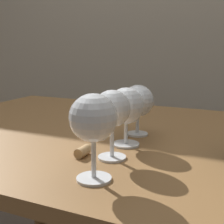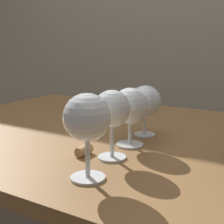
{
  "view_description": "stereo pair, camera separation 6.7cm",
  "coord_description": "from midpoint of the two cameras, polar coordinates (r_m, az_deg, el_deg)",
  "views": [
    {
      "loc": [
        0.34,
        -0.79,
        0.99
      ],
      "look_at": [
        0.06,
        -0.2,
        0.85
      ],
      "focal_mm": 51.42,
      "sensor_mm": 36.0,
      "label": 1
    },
    {
      "loc": [
        0.4,
        -0.75,
        0.99
      ],
      "look_at": [
        0.06,
        -0.2,
        0.85
      ],
      "focal_mm": 51.42,
      "sensor_mm": 36.0,
      "label": 2
    }
  ],
  "objects": [
    {
      "name": "wine_glass_empty",
      "position": [
        0.66,
        -2.86,
        0.2
      ],
      "size": [
        0.08,
        0.08,
        0.15
      ],
      "color": "white",
      "rests_on": "dining_table"
    },
    {
      "name": "dining_table",
      "position": [
        0.92,
        -0.54,
        -9.48
      ],
      "size": [
        1.29,
        0.85,
        0.75
      ],
      "color": "brown",
      "rests_on": "ground_plane"
    },
    {
      "name": "wine_glass_merlot",
      "position": [
        0.56,
        -6.78,
        -1.45
      ],
      "size": [
        0.09,
        0.09,
        0.16
      ],
      "color": "white",
      "rests_on": "dining_table"
    },
    {
      "name": "wine_glass_white",
      "position": [
        0.76,
        0.02,
        0.99
      ],
      "size": [
        0.09,
        0.09,
        0.14
      ],
      "color": "white",
      "rests_on": "dining_table"
    },
    {
      "name": "cork",
      "position": [
        0.71,
        -8.2,
        -6.93
      ],
      "size": [
        0.02,
        0.04,
        0.02
      ],
      "primitive_type": "cylinder",
      "rotation": [
        1.57,
        0.0,
        0.0
      ],
      "color": "tan",
      "rests_on": "dining_table"
    },
    {
      "name": "wine_glass_pinot",
      "position": [
        0.85,
        2.33,
        1.82
      ],
      "size": [
        0.08,
        0.08,
        0.14
      ],
      "color": "white",
      "rests_on": "dining_table"
    }
  ]
}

